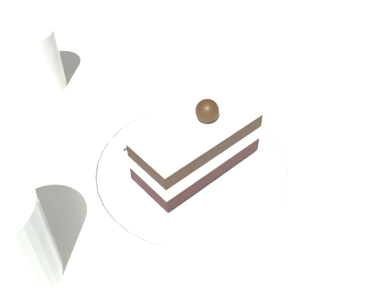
{
  "coord_description": "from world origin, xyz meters",
  "views": [
    {
      "loc": [
        -0.02,
        -0.28,
        0.36
      ],
      "look_at": [
        0.03,
        0.03,
        0.05
      ],
      "focal_mm": 41.91,
      "sensor_mm": 36.0,
      "label": 1
    }
  ],
  "objects_px": {
    "dessert_plate": "(192,171)",
    "drink_glass_near": "(3,247)",
    "cake_slice": "(197,144)",
    "drink_glass_far": "(36,62)",
    "fork": "(115,144)"
  },
  "relations": [
    {
      "from": "dessert_plate",
      "to": "drink_glass_near",
      "type": "distance_m",
      "value": 0.19
    },
    {
      "from": "cake_slice",
      "to": "dessert_plate",
      "type": "bearing_deg",
      "value": -162.2
    },
    {
      "from": "cake_slice",
      "to": "drink_glass_far",
      "type": "relative_size",
      "value": 1.67
    },
    {
      "from": "dessert_plate",
      "to": "cake_slice",
      "type": "distance_m",
      "value": 0.04
    },
    {
      "from": "drink_glass_far",
      "to": "fork",
      "type": "bearing_deg",
      "value": -56.94
    },
    {
      "from": "cake_slice",
      "to": "fork",
      "type": "bearing_deg",
      "value": 155.66
    },
    {
      "from": "drink_glass_near",
      "to": "dessert_plate",
      "type": "bearing_deg",
      "value": 28.65
    },
    {
      "from": "cake_slice",
      "to": "drink_glass_near",
      "type": "xyz_separation_m",
      "value": [
        -0.17,
        -0.09,
        -0.0
      ]
    },
    {
      "from": "cake_slice",
      "to": "fork",
      "type": "distance_m",
      "value": 0.09
    },
    {
      "from": "fork",
      "to": "drink_glass_near",
      "type": "relative_size",
      "value": 1.0
    },
    {
      "from": "cake_slice",
      "to": "fork",
      "type": "relative_size",
      "value": 1.38
    },
    {
      "from": "fork",
      "to": "drink_glass_far",
      "type": "height_order",
      "value": "drink_glass_far"
    },
    {
      "from": "drink_glass_far",
      "to": "cake_slice",
      "type": "bearing_deg",
      "value": -45.7
    },
    {
      "from": "dessert_plate",
      "to": "drink_glass_near",
      "type": "relative_size",
      "value": 2.64
    },
    {
      "from": "cake_slice",
      "to": "fork",
      "type": "height_order",
      "value": "cake_slice"
    }
  ]
}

